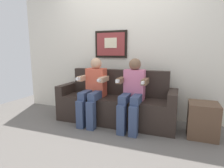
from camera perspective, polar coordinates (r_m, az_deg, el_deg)
ground_plane at (r=3.02m, az=-1.03°, el=-13.68°), size 5.74×5.74×0.00m
back_wall_assembly at (r=3.49m, az=3.51°, el=11.43°), size 4.41×0.10×2.60m
couch at (r=3.20m, az=1.12°, el=-6.35°), size 2.01×0.58×0.90m
person_on_left at (r=3.11m, az=-5.81°, el=-1.30°), size 0.46×0.56×1.11m
person_on_right at (r=2.88m, az=6.40°, el=-2.23°), size 0.46×0.56×1.11m
side_table_right at (r=2.97m, az=26.29°, el=-9.97°), size 0.40×0.40×0.50m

